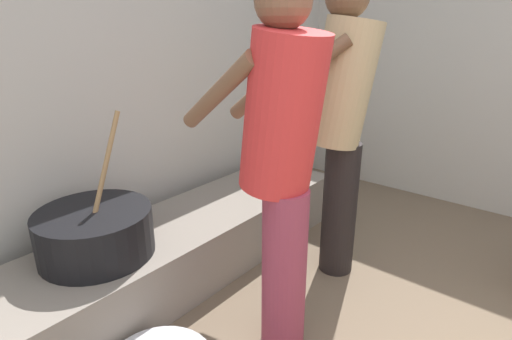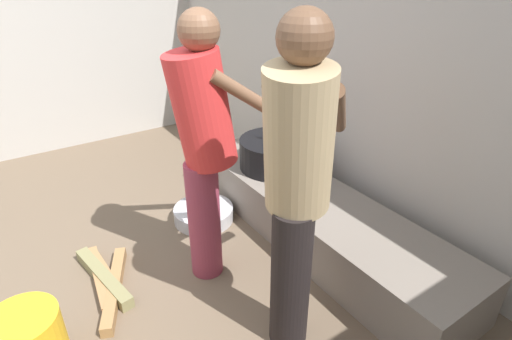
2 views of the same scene
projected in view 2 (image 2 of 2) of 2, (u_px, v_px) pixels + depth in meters
ground_plane at (20, 323)px, 2.27m from camera, size 10.05×10.05×0.00m
block_enclosure_rear at (345, 88)px, 3.02m from camera, size 5.23×0.20×1.92m
hearth_ledge at (314, 217)px, 2.89m from camera, size 2.38×0.60×0.35m
cooking_pot_main at (275, 153)px, 3.17m from camera, size 0.55×0.55×0.69m
cook_in_tan_shirt at (297, 177)px, 1.78m from camera, size 0.69×0.73×1.67m
cook_in_red_shirt at (204, 139)px, 2.25m from camera, size 0.42×0.71×1.62m
metal_mixing_bowl at (204, 214)px, 3.15m from camera, size 0.46×0.46×0.11m
firewood_pile at (106, 279)px, 2.53m from camera, size 0.78×0.34×0.08m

